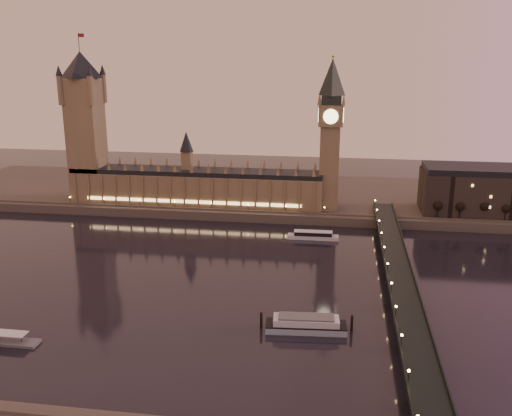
# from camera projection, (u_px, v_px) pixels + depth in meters

# --- Properties ---
(ground) EXTENTS (700.00, 700.00, 0.00)m
(ground) POSITION_uv_depth(u_px,v_px,m) (214.00, 280.00, 290.98)
(ground) COLOR black
(ground) RESTS_ON ground
(far_embankment) EXTENTS (560.00, 130.00, 6.00)m
(far_embankment) POSITION_uv_depth(u_px,v_px,m) (298.00, 196.00, 442.93)
(far_embankment) COLOR #423D35
(far_embankment) RESTS_ON ground
(palace_of_westminster) EXTENTS (180.00, 26.62, 52.00)m
(palace_of_westminster) POSITION_uv_depth(u_px,v_px,m) (196.00, 182.00, 406.05)
(palace_of_westminster) COLOR brown
(palace_of_westminster) RESTS_ON ground
(victoria_tower) EXTENTS (31.68, 31.68, 118.00)m
(victoria_tower) POSITION_uv_depth(u_px,v_px,m) (85.00, 118.00, 405.61)
(victoria_tower) COLOR brown
(victoria_tower) RESTS_ON ground
(big_ben) EXTENTS (17.68, 17.68, 104.00)m
(big_ben) POSITION_uv_depth(u_px,v_px,m) (331.00, 126.00, 381.10)
(big_ben) COLOR brown
(big_ben) RESTS_ON ground
(westminster_bridge) EXTENTS (13.20, 260.00, 15.30)m
(westminster_bridge) POSITION_uv_depth(u_px,v_px,m) (398.00, 280.00, 276.33)
(westminster_bridge) COLOR black
(westminster_bridge) RESTS_ON ground
(bare_tree_0) EXTENTS (5.46, 5.46, 11.11)m
(bare_tree_0) POSITION_uv_depth(u_px,v_px,m) (438.00, 206.00, 372.78)
(bare_tree_0) COLOR black
(bare_tree_0) RESTS_ON ground
(bare_tree_1) EXTENTS (5.46, 5.46, 11.11)m
(bare_tree_1) POSITION_uv_depth(u_px,v_px,m) (460.00, 207.00, 370.80)
(bare_tree_1) COLOR black
(bare_tree_1) RESTS_ON ground
(bare_tree_2) EXTENTS (5.46, 5.46, 11.11)m
(bare_tree_2) POSITION_uv_depth(u_px,v_px,m) (482.00, 208.00, 368.83)
(bare_tree_2) COLOR black
(bare_tree_2) RESTS_ON ground
(bare_tree_3) EXTENTS (5.46, 5.46, 11.11)m
(bare_tree_3) POSITION_uv_depth(u_px,v_px,m) (505.00, 209.00, 366.85)
(bare_tree_3) COLOR black
(bare_tree_3) RESTS_ON ground
(cruise_boat_a) EXTENTS (31.34, 7.43, 4.99)m
(cruise_boat_a) POSITION_uv_depth(u_px,v_px,m) (313.00, 235.00, 352.76)
(cruise_boat_a) COLOR silver
(cruise_boat_a) RESTS_ON ground
(moored_barge) EXTENTS (38.87, 11.99, 7.14)m
(moored_barge) POSITION_uv_depth(u_px,v_px,m) (306.00, 324.00, 237.59)
(moored_barge) COLOR #8EA7B5
(moored_barge) RESTS_ON ground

